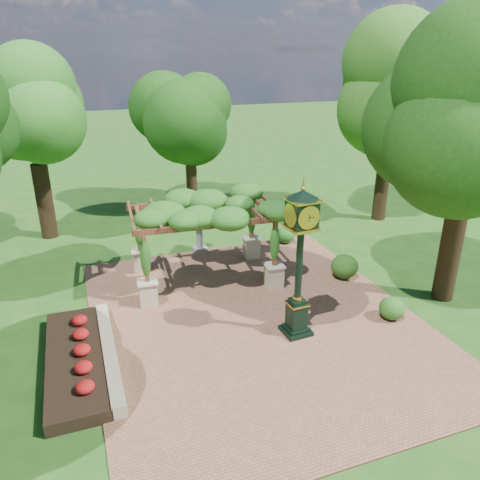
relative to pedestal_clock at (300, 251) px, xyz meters
name	(u,v)px	position (x,y,z in m)	size (l,w,h in m)	color
ground	(268,337)	(-0.86, 0.12, -2.75)	(120.00, 120.00, 0.00)	#1E4714
brick_plaza	(256,320)	(-0.86, 1.12, -2.73)	(10.00, 12.00, 0.04)	brown
border_wall	(109,353)	(-5.46, 0.62, -2.55)	(0.35, 5.00, 0.40)	#C6B793
flower_bed	(76,361)	(-6.36, 0.62, -2.57)	(1.50, 5.00, 0.36)	red
pedestal_clock	(300,251)	(0.00, 0.00, 0.00)	(0.96, 0.96, 4.60)	black
pergola	(203,211)	(-1.58, 4.48, -0.05)	(5.41, 3.60, 3.28)	#B9AD89
sundial	(199,239)	(-1.02, 7.29, -2.30)	(0.63, 0.63, 1.03)	#9C9C93
shrub_front	(392,308)	(3.23, -0.31, -2.35)	(0.81, 0.81, 0.73)	#265819
shrub_mid	(344,266)	(3.36, 2.73, -2.26)	(1.01, 1.01, 0.91)	#234F16
shrub_back	(285,235)	(2.73, 6.62, -2.35)	(0.81, 0.81, 0.73)	#1E5919
tree_west_far	(28,103)	(-7.14, 11.11, 3.23)	(3.63, 3.63, 8.78)	black
tree_north	(189,118)	(0.30, 13.62, 1.96)	(3.82, 3.82, 6.86)	#362315
tree_east_far	(394,85)	(8.65, 8.02, 3.77)	(4.55, 4.55, 9.49)	black
tree_east_near	(476,113)	(5.82, 0.30, 3.51)	(4.74, 4.74, 9.12)	#342115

